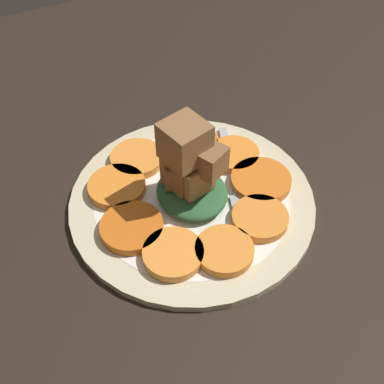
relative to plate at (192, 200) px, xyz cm
name	(u,v)px	position (x,y,z in cm)	size (l,w,h in cm)	color
table_slab	(192,208)	(0.00, 0.00, -1.52)	(120.00, 120.00, 2.00)	black
plate	(192,200)	(0.00, 0.00, 0.00)	(30.83, 30.83, 1.05)	beige
carrot_slice_0	(260,218)	(-7.11, -5.50, 1.14)	(6.82, 6.82, 1.12)	orange
carrot_slice_1	(261,180)	(-1.88, -8.97, 1.14)	(7.74, 7.74, 1.12)	orange
carrot_slice_2	(234,155)	(3.86, -8.41, 1.14)	(6.67, 6.67, 1.12)	orange
carrot_slice_3	(191,143)	(8.68, -4.26, 1.14)	(7.51, 7.51, 1.12)	#D66114
carrot_slice_4	(137,158)	(9.16, 3.64, 1.14)	(7.09, 7.09, 1.12)	orange
carrot_slice_5	(117,187)	(5.52, 7.90, 1.14)	(7.32, 7.32, 1.12)	orange
carrot_slice_6	(132,227)	(-1.43, 8.69, 1.14)	(7.52, 7.52, 1.12)	orange
carrot_slice_7	(173,254)	(-7.04, 5.98, 1.14)	(6.97, 6.97, 1.12)	orange
carrot_slice_8	(224,250)	(-9.27, 0.64, 1.14)	(6.75, 6.75, 1.12)	orange
center_pile	(190,173)	(0.25, 0.15, 4.86)	(9.61, 8.65, 11.54)	#2D6033
fork	(235,180)	(-0.07, -6.18, 0.78)	(19.08, 8.54, 0.40)	#B2B2B7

